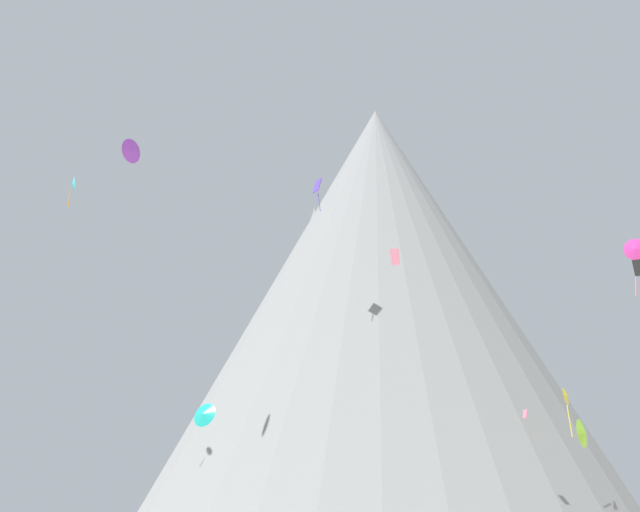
{
  "coord_description": "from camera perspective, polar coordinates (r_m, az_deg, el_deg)",
  "views": [
    {
      "loc": [
        -6.75,
        -27.22,
        3.41
      ],
      "look_at": [
        -3.3,
        30.52,
        22.42
      ],
      "focal_mm": 46.77,
      "sensor_mm": 36.0,
      "label": 1
    }
  ],
  "objects": [
    {
      "name": "rock_massif",
      "position": [
        106.27,
        3.86,
        -5.29
      ],
      "size": [
        77.05,
        77.05,
        58.43
      ],
      "color": "slate",
      "rests_on": "ground_plane"
    },
    {
      "name": "kite_white_low",
      "position": [
        89.44,
        14.81,
        -13.43
      ],
      "size": [
        1.98,
        0.98,
        5.79
      ],
      "rotation": [
        0.0,
        0.0,
        3.15
      ],
      "color": "white"
    },
    {
      "name": "kite_cyan_high",
      "position": [
        84.23,
        -16.52,
        4.73
      ],
      "size": [
        0.81,
        1.53,
        3.03
      ],
      "rotation": [
        0.0,
        0.0,
        4.92
      ],
      "color": "#33BCDB"
    },
    {
      "name": "kite_teal_low",
      "position": [
        51.56,
        -7.96,
        -10.68
      ],
      "size": [
        1.66,
        1.39,
        1.52
      ],
      "rotation": [
        0.0,
        0.0,
        5.73
      ],
      "color": "teal"
    },
    {
      "name": "kite_magenta_high",
      "position": [
        81.53,
        20.75,
        0.39
      ],
      "size": [
        2.01,
        1.22,
        5.49
      ],
      "rotation": [
        0.0,
        0.0,
        5.88
      ],
      "color": "#D1339E"
    },
    {
      "name": "kite_indigo_high",
      "position": [
        86.72,
        -0.17,
        4.69
      ],
      "size": [
        0.94,
        1.04,
        3.63
      ],
      "rotation": [
        0.0,
        0.0,
        1.33
      ],
      "color": "#5138B2"
    },
    {
      "name": "kite_yellow_mid",
      "position": [
        83.22,
        16.52,
        -9.23
      ],
      "size": [
        1.28,
        1.63,
        4.65
      ],
      "rotation": [
        0.0,
        0.0,
        1.0
      ],
      "color": "yellow"
    },
    {
      "name": "kite_lime_low",
      "position": [
        55.11,
        17.61,
        -11.47
      ],
      "size": [
        1.47,
        1.68,
        1.81
      ],
      "rotation": [
        0.0,
        0.0,
        0.89
      ],
      "color": "#8CD133"
    },
    {
      "name": "kite_violet_high",
      "position": [
        80.64,
        -12.75,
        7.03
      ],
      "size": [
        1.69,
        2.07,
        2.35
      ],
      "rotation": [
        0.0,
        0.0,
        0.92
      ],
      "color": "purple"
    },
    {
      "name": "kite_rainbow_low",
      "position": [
        78.2,
        13.85,
        -10.44
      ],
      "size": [
        0.36,
        0.51,
        0.76
      ],
      "rotation": [
        0.0,
        0.0,
        1.11
      ],
      "color": "#E5668C"
    },
    {
      "name": "kite_pink_mid",
      "position": [
        65.47,
        5.15,
        -0.06
      ],
      "size": [
        0.84,
        0.45,
        1.32
      ],
      "rotation": [
        0.0,
        0.0,
        2.28
      ],
      "color": "pink"
    },
    {
      "name": "kite_orange_low",
      "position": [
        82.8,
        4.71,
        -11.31
      ],
      "size": [
        1.42,
        1.49,
        2.87
      ],
      "rotation": [
        0.0,
        0.0,
        6.05
      ],
      "color": "orange"
    }
  ]
}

